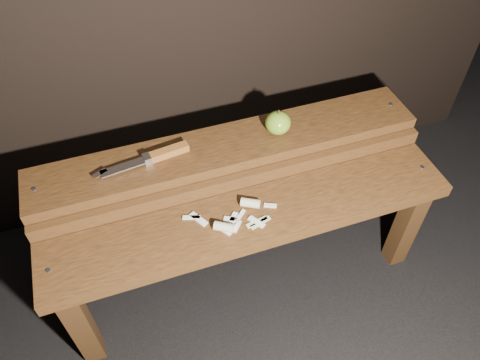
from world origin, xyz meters
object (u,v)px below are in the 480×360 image
object	(u,v)px
bench_rear_tier	(229,164)
apple	(278,123)
knife	(158,156)
bench_front_tier	(254,231)

from	to	relation	value
bench_rear_tier	apple	world-z (taller)	apple
bench_rear_tier	knife	distance (m)	0.23
bench_rear_tier	apple	xyz separation A→B (m)	(0.16, 0.00, 0.12)
bench_front_tier	apple	xyz separation A→B (m)	(0.16, 0.23, 0.18)
bench_front_tier	knife	size ratio (longest dim) A/B	4.21
bench_front_tier	bench_rear_tier	bearing A→B (deg)	90.00
knife	bench_rear_tier	bearing A→B (deg)	-2.70
bench_front_tier	bench_rear_tier	distance (m)	0.23
apple	knife	distance (m)	0.37
bench_front_tier	knife	distance (m)	0.36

